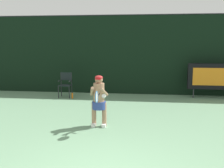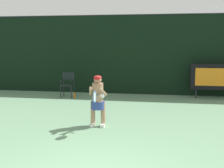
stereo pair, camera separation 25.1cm
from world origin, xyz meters
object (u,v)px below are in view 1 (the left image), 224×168
scoreboard (214,77)px  tennis_player (99,99)px  water_bottle (72,96)px  tennis_racket (97,97)px  umpire_chair (65,83)px

scoreboard → tennis_player: bearing=-132.8°
water_bottle → scoreboard: bearing=7.4°
tennis_racket → scoreboard: bearing=61.1°
water_bottle → tennis_player: (1.83, -3.74, 0.68)m
scoreboard → water_bottle: (-6.02, -0.78, -0.82)m
umpire_chair → tennis_player: 4.54m
water_bottle → umpire_chair: bearing=147.7°
umpire_chair → tennis_player: tennis_player is taller
scoreboard → water_bottle: bearing=-172.6°
umpire_chair → tennis_player: bearing=-61.1°
scoreboard → water_bottle: scoreboard is taller
tennis_player → water_bottle: bearing=116.1°
umpire_chair → tennis_racket: 5.15m
tennis_racket → tennis_player: bearing=105.0°
water_bottle → tennis_player: 4.22m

